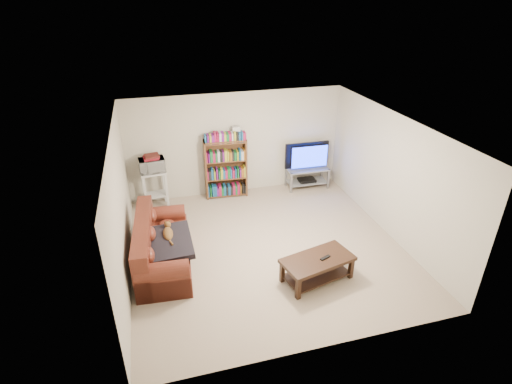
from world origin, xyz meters
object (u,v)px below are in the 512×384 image
object	(u,v)px
coffee_table	(317,265)
bookshelf	(226,168)
tv_stand	(307,174)
sofa	(159,249)

from	to	relation	value
coffee_table	bookshelf	size ratio (longest dim) A/B	0.93
coffee_table	tv_stand	bearing A→B (deg)	57.45
sofa	coffee_table	bearing A→B (deg)	-20.31
sofa	tv_stand	distance (m)	4.29
sofa	coffee_table	size ratio (longest dim) A/B	1.62
coffee_table	tv_stand	size ratio (longest dim) A/B	1.28
sofa	tv_stand	xyz separation A→B (m)	(3.68, 2.20, 0.03)
sofa	coffee_table	distance (m)	2.77
sofa	coffee_table	xyz separation A→B (m)	(2.53, -1.15, -0.01)
bookshelf	sofa	bearing A→B (deg)	-122.73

